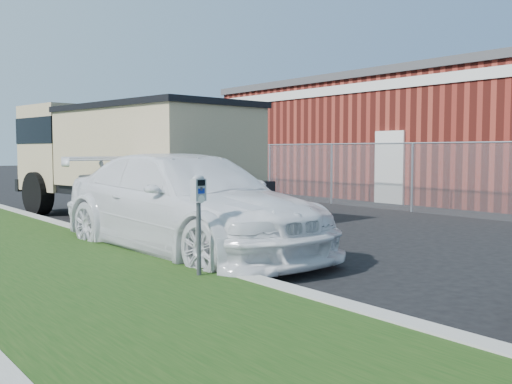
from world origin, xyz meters
TOP-DOWN VIEW (x-y plane):
  - ground at (0.00, 0.00)m, footprint 120.00×120.00m
  - chainlink_fence at (6.00, 7.00)m, footprint 0.06×30.06m
  - brick_building at (12.00, 8.00)m, footprint 9.20×14.20m
  - parking_meter at (-3.00, 0.02)m, footprint 0.18×0.13m
  - white_wagon at (-1.91, 2.09)m, footprint 2.54×5.51m
  - dump_truck at (-0.58, 7.26)m, footprint 3.62×7.31m

SIDE VIEW (x-z plane):
  - ground at x=0.00m, z-range 0.00..0.00m
  - white_wagon at x=-1.91m, z-range 0.00..1.56m
  - parking_meter at x=-3.00m, z-range 0.39..1.60m
  - chainlink_fence at x=6.00m, z-range -13.74..16.26m
  - dump_truck at x=-0.58m, z-range 0.17..2.92m
  - brick_building at x=12.00m, z-range 0.04..4.21m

